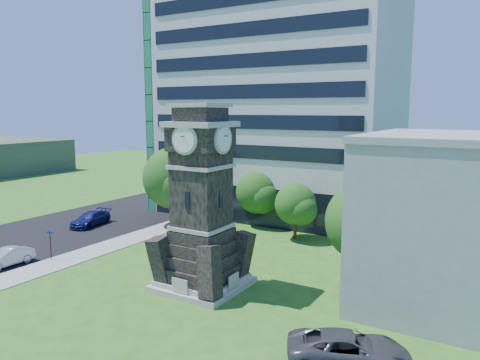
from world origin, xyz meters
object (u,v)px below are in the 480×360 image
Objects in this scene: car_street_north at (90,219)px; car_east_lot at (348,349)px; car_street_mid at (7,257)px; street_sign at (50,242)px; park_bench at (193,289)px; clock_tower at (202,210)px.

car_east_lot is (31.17, -12.29, 0.07)m from car_street_north.
street_sign is (1.63, 2.68, 0.82)m from car_street_mid.
street_sign is at bearing -67.99° from car_street_north.
car_street_mid is 0.72× the size of car_east_lot.
car_street_mid is 2.30× the size of park_bench.
car_street_north is 0.87× the size of car_east_lot.
clock_tower is at bearing 14.82° from car_street_mid.
car_east_lot is 25.33m from street_sign.
park_bench is at bearing 9.05° from car_street_mid.
street_sign reaches higher than car_street_mid.
car_street_mid is 12.77m from car_street_north.
park_bench is 0.74× the size of street_sign.
car_street_north is at bearing 158.33° from clock_tower.
clock_tower is 13.12m from car_east_lot.
car_street_north is 33.50m from car_east_lot.
car_street_north is at bearing 140.27° from park_bench.
park_bench is 14.06m from street_sign.
car_east_lot is at bearing -21.25° from clock_tower.
car_street_mid is 15.88m from park_bench.
street_sign reaches higher than park_bench.
car_street_mid is at bearing -164.73° from clock_tower.
car_east_lot reaches higher than park_bench.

